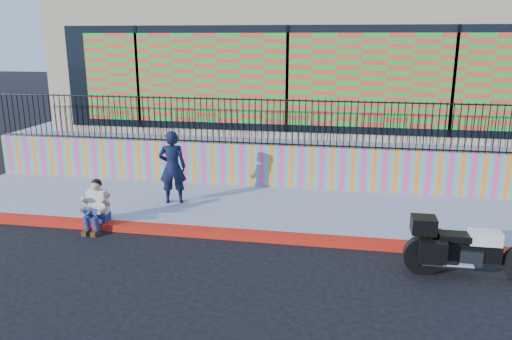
# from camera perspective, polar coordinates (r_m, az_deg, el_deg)

# --- Properties ---
(ground) EXTENTS (90.00, 90.00, 0.00)m
(ground) POSITION_cam_1_polar(r_m,az_deg,el_deg) (10.13, 0.52, -7.97)
(ground) COLOR black
(ground) RESTS_ON ground
(red_curb) EXTENTS (16.00, 0.30, 0.15)m
(red_curb) POSITION_cam_1_polar(r_m,az_deg,el_deg) (10.10, 0.52, -7.58)
(red_curb) COLOR red
(red_curb) RESTS_ON ground
(sidewalk) EXTENTS (16.00, 3.00, 0.15)m
(sidewalk) POSITION_cam_1_polar(r_m,az_deg,el_deg) (11.62, 1.91, -4.50)
(sidewalk) COLOR #898FA5
(sidewalk) RESTS_ON ground
(mural_wall) EXTENTS (16.00, 0.20, 1.10)m
(mural_wall) POSITION_cam_1_polar(r_m,az_deg,el_deg) (12.95, 2.97, 0.43)
(mural_wall) COLOR #EB3D81
(mural_wall) RESTS_ON sidewalk
(metal_fence) EXTENTS (15.80, 0.04, 1.20)m
(metal_fence) POSITION_cam_1_polar(r_m,az_deg,el_deg) (12.72, 3.04, 5.45)
(metal_fence) COLOR black
(metal_fence) RESTS_ON mural_wall
(elevated_platform) EXTENTS (16.00, 10.00, 1.25)m
(elevated_platform) POSITION_cam_1_polar(r_m,az_deg,el_deg) (17.92, 5.08, 4.22)
(elevated_platform) COLOR #898FA5
(elevated_platform) RESTS_ON ground
(storefront_building) EXTENTS (14.00, 8.06, 4.00)m
(storefront_building) POSITION_cam_1_polar(r_m,az_deg,el_deg) (17.41, 5.21, 12.60)
(storefront_building) COLOR tan
(storefront_building) RESTS_ON elevated_platform
(police_motorcycle) EXTENTS (2.18, 0.72, 1.35)m
(police_motorcycle) POSITION_cam_1_polar(r_m,az_deg,el_deg) (9.19, 23.34, -7.89)
(police_motorcycle) COLOR black
(police_motorcycle) RESTS_ON ground
(police_officer) EXTENTS (0.71, 0.55, 1.73)m
(police_officer) POSITION_cam_1_polar(r_m,az_deg,el_deg) (11.77, -9.53, 0.33)
(police_officer) COLOR black
(police_officer) RESTS_ON sidewalk
(seated_man) EXTENTS (0.54, 0.71, 1.06)m
(seated_man) POSITION_cam_1_polar(r_m,az_deg,el_deg) (10.96, -17.88, -4.39)
(seated_man) COLOR navy
(seated_man) RESTS_ON ground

